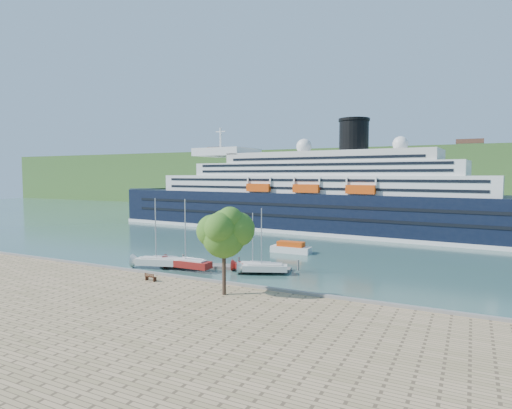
% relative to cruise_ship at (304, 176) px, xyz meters
% --- Properties ---
extents(ground, '(400.00, 400.00, 0.00)m').
position_rel_cruise_ship_xyz_m(ground, '(0.42, -56.41, -13.22)').
color(ground, '#2C4F4C').
rests_on(ground, ground).
extents(far_hillside, '(400.00, 50.00, 24.00)m').
position_rel_cruise_ship_xyz_m(far_hillside, '(0.42, 88.59, -1.22)').
color(far_hillside, '#315522').
rests_on(far_hillside, ground).
extents(quay_coping, '(220.00, 0.50, 0.30)m').
position_rel_cruise_ship_xyz_m(quay_coping, '(0.42, -56.61, -12.07)').
color(quay_coping, slate).
rests_on(quay_coping, promenade).
extents(cruise_ship, '(118.61, 25.11, 26.43)m').
position_rel_cruise_ship_xyz_m(cruise_ship, '(0.00, 0.00, 0.00)').
color(cruise_ship, black).
rests_on(cruise_ship, ground).
extents(park_bench, '(1.60, 0.75, 1.00)m').
position_rel_cruise_ship_xyz_m(park_bench, '(3.03, -59.39, -11.72)').
color(park_bench, '#4B2815').
rests_on(park_bench, promenade).
extents(promenade_tree, '(6.08, 6.08, 10.06)m').
position_rel_cruise_ship_xyz_m(promenade_tree, '(13.84, -60.44, -7.18)').
color(promenade_tree, '#37681B').
rests_on(promenade_tree, promenade).
extents(floating_pontoon, '(19.43, 6.81, 0.43)m').
position_rel_cruise_ship_xyz_m(floating_pontoon, '(4.95, -45.61, -13.00)').
color(floating_pontoon, gray).
rests_on(floating_pontoon, ground).
extents(sailboat_white_near, '(7.85, 4.15, 9.77)m').
position_rel_cruise_ship_xyz_m(sailboat_white_near, '(-3.34, -50.12, -8.33)').
color(sailboat_white_near, silver).
rests_on(sailboat_white_near, ground).
extents(sailboat_red, '(7.52, 2.11, 9.71)m').
position_rel_cruise_ship_xyz_m(sailboat_red, '(1.28, -49.38, -8.36)').
color(sailboat_red, maroon).
rests_on(sailboat_red, ground).
extents(sailboat_white_far, '(6.92, 4.37, 8.69)m').
position_rel_cruise_ship_xyz_m(sailboat_white_far, '(11.89, -46.48, -8.87)').
color(sailboat_white_far, silver).
rests_on(sailboat_white_far, ground).
extents(tender_launch, '(7.09, 2.53, 1.95)m').
position_rel_cruise_ship_xyz_m(tender_launch, '(8.86, -29.72, -12.24)').
color(tender_launch, '#D9450C').
rests_on(tender_launch, ground).
extents(sailboat_extra, '(6.38, 3.17, 7.94)m').
position_rel_cruise_ship_xyz_m(sailboat_extra, '(10.08, -45.70, -9.25)').
color(sailboat_extra, maroon).
rests_on(sailboat_extra, ground).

